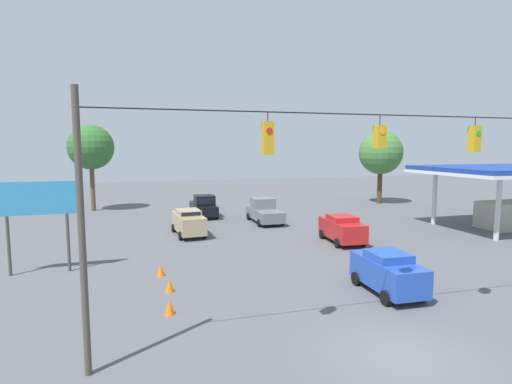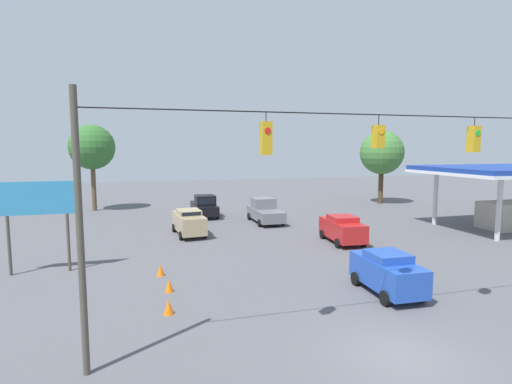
% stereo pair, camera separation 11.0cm
% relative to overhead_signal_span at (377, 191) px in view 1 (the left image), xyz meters
% --- Properties ---
extents(ground_plane, '(140.00, 140.00, 0.00)m').
position_rel_overhead_signal_span_xyz_m(ground_plane, '(-0.03, 1.70, -5.16)').
color(ground_plane, '#56565B').
extents(overhead_signal_span, '(19.21, 0.38, 8.34)m').
position_rel_overhead_signal_span_xyz_m(overhead_signal_span, '(0.00, 0.00, 0.00)').
color(overhead_signal_span, '#4C473D').
rests_on(overhead_signal_span, ground_plane).
extents(sedan_blue_crossing_near, '(2.08, 4.04, 1.91)m').
position_rel_overhead_signal_span_xyz_m(sedan_blue_crossing_near, '(-2.88, -3.32, -4.16)').
color(sedan_blue_crossing_near, '#234CB2').
rests_on(sedan_blue_crossing_near, ground_plane).
extents(pickup_truck_grey_oncoming_deep, '(2.30, 5.22, 2.12)m').
position_rel_overhead_signal_span_xyz_m(pickup_truck_grey_oncoming_deep, '(-2.64, -21.43, -4.18)').
color(pickup_truck_grey_oncoming_deep, slate).
rests_on(pickup_truck_grey_oncoming_deep, ground_plane).
extents(pickup_truck_black_withflow_deep, '(2.25, 5.34, 2.12)m').
position_rel_overhead_signal_span_xyz_m(pickup_truck_black_withflow_deep, '(2.09, -25.91, -4.18)').
color(pickup_truck_black_withflow_deep, black).
rests_on(pickup_truck_black_withflow_deep, ground_plane).
extents(sedan_red_oncoming_far, '(2.32, 4.44, 1.89)m').
position_rel_overhead_signal_span_xyz_m(sedan_red_oncoming_far, '(-5.61, -12.71, -4.17)').
color(sedan_red_oncoming_far, red).
rests_on(sedan_red_oncoming_far, ground_plane).
extents(sedan_tan_withflow_far, '(2.32, 4.73, 1.95)m').
position_rel_overhead_signal_span_xyz_m(sedan_tan_withflow_far, '(4.45, -18.07, -4.14)').
color(sedan_tan_withflow_far, tan).
rests_on(sedan_tan_withflow_far, ground_plane).
extents(traffic_cone_nearest, '(0.41, 0.41, 0.60)m').
position_rel_overhead_signal_span_xyz_m(traffic_cone_nearest, '(6.88, -3.66, -4.86)').
color(traffic_cone_nearest, orange).
rests_on(traffic_cone_nearest, ground_plane).
extents(traffic_cone_second, '(0.41, 0.41, 0.60)m').
position_rel_overhead_signal_span_xyz_m(traffic_cone_second, '(6.71, -6.20, -4.86)').
color(traffic_cone_second, orange).
rests_on(traffic_cone_second, ground_plane).
extents(traffic_cone_third, '(0.41, 0.41, 0.60)m').
position_rel_overhead_signal_span_xyz_m(traffic_cone_third, '(6.98, -8.69, -4.86)').
color(traffic_cone_third, orange).
rests_on(traffic_cone_third, ground_plane).
extents(gas_station, '(13.80, 9.23, 5.10)m').
position_rel_overhead_signal_span_xyz_m(gas_station, '(-21.28, -13.29, -1.42)').
color(gas_station, navy).
rests_on(gas_station, ground_plane).
extents(roadside_billboard, '(4.04, 0.16, 4.89)m').
position_rel_overhead_signal_span_xyz_m(roadside_billboard, '(13.08, -10.92, -1.54)').
color(roadside_billboard, '#4C473D').
rests_on(roadside_billboard, ground_plane).
extents(tree_horizon_left, '(4.65, 4.65, 8.99)m').
position_rel_overhead_signal_span_xyz_m(tree_horizon_left, '(12.70, -32.70, 1.46)').
color(tree_horizon_left, brown).
rests_on(tree_horizon_left, ground_plane).
extents(tree_horizon_right, '(5.09, 5.09, 8.57)m').
position_rel_overhead_signal_span_xyz_m(tree_horizon_right, '(-19.42, -29.18, 0.83)').
color(tree_horizon_right, '#4C3823').
rests_on(tree_horizon_right, ground_plane).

